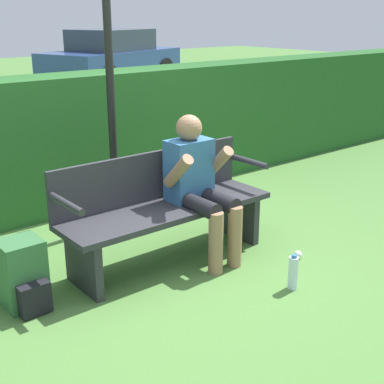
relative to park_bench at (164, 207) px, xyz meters
The scene contains 9 objects.
ground_plane 0.44m from the park_bench, 90.00° to the right, with size 40.00×40.00×0.00m, color #4C7A38.
hedge_back 1.60m from the park_bench, 90.00° to the left, with size 12.00×0.54×1.30m.
park_bench is the anchor object (origin of this frame).
person_seated 0.33m from the park_bench, 28.07° to the right, with size 0.49×0.60×1.13m.
backpack 1.17m from the park_bench, behind, with size 0.27×0.35×0.46m.
water_bottle 1.10m from the park_bench, 67.19° to the right, with size 0.07×0.07×0.26m.
signpost 1.51m from the park_bench, 84.81° to the left, with size 0.45×0.09×2.98m.
parked_car 11.01m from the park_bench, 61.14° to the left, with size 4.29×3.03×1.43m.
litter_crumple 1.14m from the park_bench, 39.75° to the right, with size 0.06×0.06×0.06m.
Camera 1 is at (-2.27, -3.09, 1.87)m, focal length 50.00 mm.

